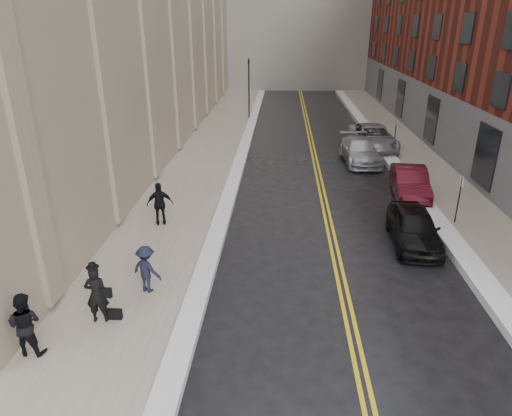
# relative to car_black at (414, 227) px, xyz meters

# --- Properties ---
(ground) EXTENTS (160.00, 160.00, 0.00)m
(ground) POSITION_rel_car_black_xyz_m (-5.62, -6.14, -0.72)
(ground) COLOR black
(ground) RESTS_ON ground
(sidewalk_left) EXTENTS (4.00, 64.00, 0.15)m
(sidewalk_left) POSITION_rel_car_black_xyz_m (-10.12, 9.86, -0.64)
(sidewalk_left) COLOR gray
(sidewalk_left) RESTS_ON ground
(sidewalk_right) EXTENTS (3.00, 64.00, 0.15)m
(sidewalk_right) POSITION_rel_car_black_xyz_m (3.38, 9.86, -0.64)
(sidewalk_right) COLOR gray
(sidewalk_right) RESTS_ON ground
(lane_stripe_a) EXTENTS (0.12, 64.00, 0.01)m
(lane_stripe_a) POSITION_rel_car_black_xyz_m (-3.24, 9.86, -0.72)
(lane_stripe_a) COLOR gold
(lane_stripe_a) RESTS_ON ground
(lane_stripe_b) EXTENTS (0.12, 64.00, 0.01)m
(lane_stripe_b) POSITION_rel_car_black_xyz_m (-3.00, 9.86, -0.72)
(lane_stripe_b) COLOR gold
(lane_stripe_b) RESTS_ON ground
(snow_ridge_left) EXTENTS (0.70, 60.80, 0.26)m
(snow_ridge_left) POSITION_rel_car_black_xyz_m (-7.82, 9.86, -0.59)
(snow_ridge_left) COLOR white
(snow_ridge_left) RESTS_ON ground
(snow_ridge_right) EXTENTS (0.85, 60.80, 0.30)m
(snow_ridge_right) POSITION_rel_car_black_xyz_m (1.53, 9.86, -0.57)
(snow_ridge_right) COLOR white
(snow_ridge_right) RESTS_ON ground
(traffic_signal) EXTENTS (0.18, 0.15, 5.20)m
(traffic_signal) POSITION_rel_car_black_xyz_m (-8.22, 23.86, 2.36)
(traffic_signal) COLOR black
(traffic_signal) RESTS_ON ground
(parking_sign_near) EXTENTS (0.06, 0.35, 2.23)m
(parking_sign_near) POSITION_rel_car_black_xyz_m (2.28, 1.86, 0.64)
(parking_sign_near) COLOR black
(parking_sign_near) RESTS_ON ground
(parking_sign_far) EXTENTS (0.06, 0.35, 2.23)m
(parking_sign_far) POSITION_rel_car_black_xyz_m (2.28, 13.86, 0.64)
(parking_sign_far) COLOR black
(parking_sign_far) RESTS_ON ground
(car_black) EXTENTS (1.90, 4.30, 1.44)m
(car_black) POSITION_rel_car_black_xyz_m (0.00, 0.00, 0.00)
(car_black) COLOR black
(car_black) RESTS_ON ground
(car_maroon) EXTENTS (2.00, 4.55, 1.45)m
(car_maroon) POSITION_rel_car_black_xyz_m (1.18, 5.34, 0.01)
(car_maroon) COLOR #4C0D19
(car_maroon) RESTS_ON ground
(car_silver_near) EXTENTS (2.32, 5.13, 1.46)m
(car_silver_near) POSITION_rel_car_black_xyz_m (-0.41, 11.26, 0.01)
(car_silver_near) COLOR #AAACB2
(car_silver_near) RESTS_ON ground
(car_silver_far) EXTENTS (2.80, 5.96, 1.65)m
(car_silver_far) POSITION_rel_car_black_xyz_m (0.90, 14.27, 0.10)
(car_silver_far) COLOR #A0A2A8
(car_silver_far) RESTS_ON ground
(pedestrian_main) EXTENTS (0.70, 0.51, 1.77)m
(pedestrian_main) POSITION_rel_car_black_xyz_m (-10.41, -5.84, 0.31)
(pedestrian_main) COLOR black
(pedestrian_main) RESTS_ON sidewalk_left
(pedestrian_a) EXTENTS (0.87, 0.68, 1.78)m
(pedestrian_a) POSITION_rel_car_black_xyz_m (-11.73, -7.28, 0.32)
(pedestrian_a) COLOR black
(pedestrian_a) RESTS_ON sidewalk_left
(pedestrian_b) EXTENTS (1.17, 0.94, 1.59)m
(pedestrian_b) POSITION_rel_car_black_xyz_m (-9.45, -4.20, 0.22)
(pedestrian_b) COLOR black
(pedestrian_b) RESTS_ON sidewalk_left
(pedestrian_c) EXTENTS (1.18, 0.73, 1.87)m
(pedestrian_c) POSITION_rel_car_black_xyz_m (-10.32, 0.93, 0.36)
(pedestrian_c) COLOR black
(pedestrian_c) RESTS_ON sidewalk_left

